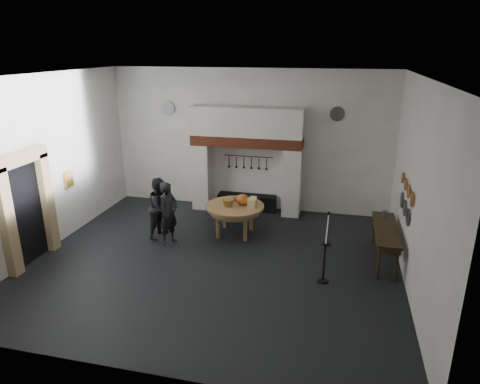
% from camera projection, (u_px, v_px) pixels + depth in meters
% --- Properties ---
extents(floor, '(9.00, 8.00, 0.02)m').
position_uv_depth(floor, '(215.00, 261.00, 10.73)').
color(floor, black).
rests_on(floor, ground).
extents(ceiling, '(9.00, 8.00, 0.02)m').
position_uv_depth(ceiling, '(211.00, 76.00, 9.28)').
color(ceiling, silver).
rests_on(ceiling, wall_back).
extents(wall_back, '(9.00, 0.02, 4.50)m').
position_uv_depth(wall_back, '(249.00, 141.00, 13.69)').
color(wall_back, white).
rests_on(wall_back, floor).
extents(wall_front, '(9.00, 0.02, 4.50)m').
position_uv_depth(wall_front, '(135.00, 250.00, 6.32)').
color(wall_front, white).
rests_on(wall_front, floor).
extents(wall_left, '(0.02, 8.00, 4.50)m').
position_uv_depth(wall_left, '(45.00, 164.00, 10.98)').
color(wall_left, white).
rests_on(wall_left, floor).
extents(wall_right, '(0.02, 8.00, 4.50)m').
position_uv_depth(wall_right, '(417.00, 189.00, 9.02)').
color(wall_right, white).
rests_on(wall_right, floor).
extents(chimney_pier_left, '(0.55, 0.70, 2.15)m').
position_uv_depth(chimney_pier_left, '(203.00, 176.00, 14.07)').
color(chimney_pier_left, silver).
rests_on(chimney_pier_left, floor).
extents(chimney_pier_right, '(0.55, 0.70, 2.15)m').
position_uv_depth(chimney_pier_right, '(292.00, 182.00, 13.42)').
color(chimney_pier_right, silver).
rests_on(chimney_pier_right, floor).
extents(hearth_brick_band, '(3.50, 0.72, 0.32)m').
position_uv_depth(hearth_brick_band, '(247.00, 141.00, 13.35)').
color(hearth_brick_band, '#9E442B').
rests_on(hearth_brick_band, chimney_pier_left).
extents(chimney_hood, '(3.50, 0.70, 0.90)m').
position_uv_depth(chimney_hood, '(247.00, 121.00, 13.15)').
color(chimney_hood, silver).
rests_on(chimney_hood, hearth_brick_band).
extents(iron_range, '(1.90, 0.45, 0.50)m').
position_uv_depth(iron_range, '(247.00, 202.00, 14.08)').
color(iron_range, black).
rests_on(iron_range, floor).
extents(utensil_rail, '(1.60, 0.02, 0.02)m').
position_uv_depth(utensil_rail, '(248.00, 156.00, 13.78)').
color(utensil_rail, black).
rests_on(utensil_rail, wall_back).
extents(door_recess, '(0.04, 1.10, 2.50)m').
position_uv_depth(door_recess, '(26.00, 214.00, 10.38)').
color(door_recess, black).
rests_on(door_recess, floor).
extents(door_jamb_near, '(0.22, 0.30, 2.60)m').
position_uv_depth(door_jamb_near, '(8.00, 223.00, 9.70)').
color(door_jamb_near, tan).
rests_on(door_jamb_near, floor).
extents(door_jamb_far, '(0.22, 0.30, 2.60)m').
position_uv_depth(door_jamb_far, '(47.00, 203.00, 10.99)').
color(door_jamb_far, tan).
rests_on(door_jamb_far, floor).
extents(door_lintel, '(0.22, 1.70, 0.30)m').
position_uv_depth(door_lintel, '(19.00, 158.00, 9.91)').
color(door_lintel, tan).
rests_on(door_lintel, door_jamb_near).
extents(wall_plaque, '(0.05, 0.34, 0.44)m').
position_uv_depth(wall_plaque, '(69.00, 179.00, 11.92)').
color(wall_plaque, gold).
rests_on(wall_plaque, wall_left).
extents(work_table, '(2.10, 2.10, 0.07)m').
position_uv_depth(work_table, '(235.00, 206.00, 12.03)').
color(work_table, tan).
rests_on(work_table, floor).
extents(pumpkin, '(0.36, 0.36, 0.31)m').
position_uv_depth(pumpkin, '(242.00, 199.00, 12.02)').
color(pumpkin, orange).
rests_on(pumpkin, work_table).
extents(cheese_block_big, '(0.22, 0.22, 0.24)m').
position_uv_depth(cheese_block_big, '(252.00, 203.00, 11.83)').
color(cheese_block_big, '#DBCB83').
rests_on(cheese_block_big, work_table).
extents(cheese_block_small, '(0.18, 0.18, 0.20)m').
position_uv_depth(cheese_block_small, '(253.00, 200.00, 12.11)').
color(cheese_block_small, '#FFE798').
rests_on(cheese_block_small, work_table).
extents(wicker_basket, '(0.41, 0.41, 0.22)m').
position_uv_depth(wicker_basket, '(228.00, 203.00, 11.88)').
color(wicker_basket, olive).
rests_on(wicker_basket, work_table).
extents(bread_loaf, '(0.31, 0.18, 0.13)m').
position_uv_depth(bread_loaf, '(234.00, 199.00, 12.34)').
color(bread_loaf, olive).
rests_on(bread_loaf, work_table).
extents(visitor_near, '(0.60, 0.74, 1.75)m').
position_uv_depth(visitor_near, '(169.00, 213.00, 11.43)').
color(visitor_near, black).
rests_on(visitor_near, floor).
extents(visitor_far, '(0.83, 0.96, 1.71)m').
position_uv_depth(visitor_far, '(161.00, 208.00, 11.89)').
color(visitor_far, black).
rests_on(visitor_far, floor).
extents(side_table, '(0.55, 2.20, 0.06)m').
position_uv_depth(side_table, '(386.00, 229.00, 10.46)').
color(side_table, '#352613').
rests_on(side_table, floor).
extents(pewter_jug, '(0.12, 0.12, 0.22)m').
position_uv_depth(pewter_jug, '(385.00, 215.00, 10.97)').
color(pewter_jug, '#525157').
rests_on(pewter_jug, side_table).
extents(copper_pan_a, '(0.03, 0.34, 0.34)m').
position_uv_depth(copper_pan_a, '(412.00, 199.00, 9.31)').
color(copper_pan_a, '#C6662D').
rests_on(copper_pan_a, wall_right).
extents(copper_pan_b, '(0.03, 0.32, 0.32)m').
position_uv_depth(copper_pan_b, '(409.00, 191.00, 9.82)').
color(copper_pan_b, '#C6662D').
rests_on(copper_pan_b, wall_right).
extents(copper_pan_c, '(0.03, 0.30, 0.30)m').
position_uv_depth(copper_pan_c, '(406.00, 184.00, 10.33)').
color(copper_pan_c, '#C6662D').
rests_on(copper_pan_c, wall_right).
extents(copper_pan_d, '(0.03, 0.28, 0.28)m').
position_uv_depth(copper_pan_d, '(403.00, 178.00, 10.83)').
color(copper_pan_d, '#C6662D').
rests_on(copper_pan_d, wall_right).
extents(pewter_plate_left, '(0.03, 0.40, 0.40)m').
position_uv_depth(pewter_plate_left, '(408.00, 217.00, 9.66)').
color(pewter_plate_left, '#4C4C51').
rests_on(pewter_plate_left, wall_right).
extents(pewter_plate_mid, '(0.03, 0.40, 0.40)m').
position_uv_depth(pewter_plate_mid, '(405.00, 208.00, 10.21)').
color(pewter_plate_mid, '#4C4C51').
rests_on(pewter_plate_mid, wall_right).
extents(pewter_plate_right, '(0.03, 0.40, 0.40)m').
position_uv_depth(pewter_plate_right, '(402.00, 200.00, 10.76)').
color(pewter_plate_right, '#4C4C51').
rests_on(pewter_plate_right, wall_right).
extents(pewter_plate_back_left, '(0.44, 0.03, 0.44)m').
position_uv_depth(pewter_plate_back_left, '(168.00, 108.00, 13.93)').
color(pewter_plate_back_left, '#4C4C51').
rests_on(pewter_plate_back_left, wall_back).
extents(pewter_plate_back_right, '(0.44, 0.03, 0.44)m').
position_uv_depth(pewter_plate_back_right, '(337.00, 114.00, 12.76)').
color(pewter_plate_back_right, '#4C4C51').
rests_on(pewter_plate_back_right, wall_back).
extents(barrier_post_near, '(0.05, 0.05, 0.90)m').
position_uv_depth(barrier_post_near, '(324.00, 264.00, 9.65)').
color(barrier_post_near, black).
rests_on(barrier_post_near, floor).
extents(barrier_post_far, '(0.05, 0.05, 0.90)m').
position_uv_depth(barrier_post_far, '(328.00, 229.00, 11.49)').
color(barrier_post_far, black).
rests_on(barrier_post_far, floor).
extents(barrier_rope, '(0.04, 2.00, 0.04)m').
position_uv_depth(barrier_rope, '(327.00, 230.00, 10.44)').
color(barrier_rope, white).
rests_on(barrier_rope, barrier_post_near).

